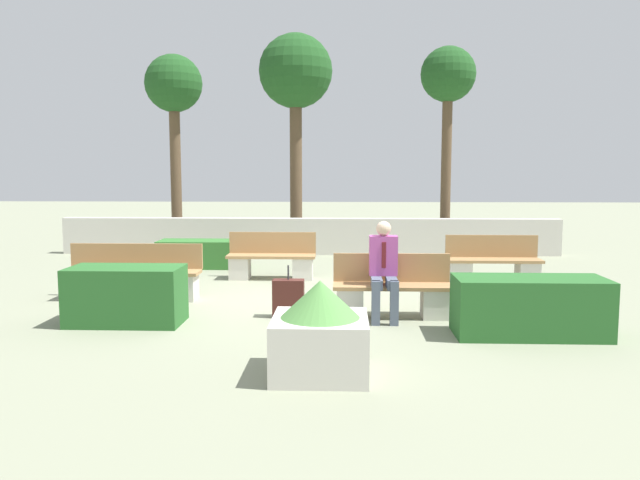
{
  "coord_description": "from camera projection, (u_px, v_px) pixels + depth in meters",
  "views": [
    {
      "loc": [
        0.82,
        -9.38,
        2.01
      ],
      "look_at": [
        0.45,
        0.5,
        0.9
      ],
      "focal_mm": 35.0,
      "sensor_mm": 36.0,
      "label": 1
    }
  ],
  "objects": [
    {
      "name": "bench_right_side",
      "position": [
        272.0,
        262.0,
        11.55
      ],
      "size": [
        1.63,
        0.49,
        0.85
      ],
      "rotation": [
        0.0,
        0.0,
        -0.13
      ],
      "color": "#A37A4C",
      "rests_on": "ground_plane"
    },
    {
      "name": "ground_plane",
      "position": [
        290.0,
        302.0,
        9.57
      ],
      "size": [
        60.0,
        60.0,
        0.0
      ],
      "primitive_type": "plane",
      "color": "gray"
    },
    {
      "name": "suitcase",
      "position": [
        288.0,
        298.0,
        8.54
      ],
      "size": [
        0.43,
        0.2,
        0.72
      ],
      "color": "#471E19",
      "rests_on": "ground_plane"
    },
    {
      "name": "planter_corner_left",
      "position": [
        320.0,
        332.0,
        6.12
      ],
      "size": [
        0.93,
        0.93,
        0.94
      ],
      "color": "beige",
      "rests_on": "ground_plane"
    },
    {
      "name": "hedge_block_mid_left",
      "position": [
        126.0,
        295.0,
        8.17
      ],
      "size": [
        1.47,
        0.72,
        0.75
      ],
      "color": "#286028",
      "rests_on": "ground_plane"
    },
    {
      "name": "person_seated_man",
      "position": [
        384.0,
        266.0,
        8.38
      ],
      "size": [
        0.38,
        0.63,
        1.32
      ],
      "color": "#515B70",
      "rests_on": "ground_plane"
    },
    {
      "name": "tree_center_right",
      "position": [
        448.0,
        83.0,
        15.45
      ],
      "size": [
        1.37,
        1.37,
        5.06
      ],
      "color": "brown",
      "rests_on": "ground_plane"
    },
    {
      "name": "bench_front",
      "position": [
        392.0,
        294.0,
        8.56
      ],
      "size": [
        1.62,
        0.48,
        0.85
      ],
      "color": "#A37A4C",
      "rests_on": "ground_plane"
    },
    {
      "name": "hedge_block_near_left",
      "position": [
        201.0,
        254.0,
        12.93
      ],
      "size": [
        1.74,
        0.73,
        0.56
      ],
      "color": "#33702D",
      "rests_on": "ground_plane"
    },
    {
      "name": "bench_back",
      "position": [
        133.0,
        278.0,
        9.74
      ],
      "size": [
        2.11,
        0.48,
        0.85
      ],
      "rotation": [
        0.0,
        0.0,
        0.04
      ],
      "color": "#A37A4C",
      "rests_on": "ground_plane"
    },
    {
      "name": "tree_center_left",
      "position": [
        296.0,
        77.0,
        15.98
      ],
      "size": [
        1.89,
        1.89,
        5.48
      ],
      "color": "brown",
      "rests_on": "ground_plane"
    },
    {
      "name": "bench_left_side",
      "position": [
        493.0,
        266.0,
        11.02
      ],
      "size": [
        1.64,
        0.48,
        0.85
      ],
      "rotation": [
        0.0,
        0.0,
        0.0
      ],
      "color": "#A37A4C",
      "rests_on": "ground_plane"
    },
    {
      "name": "tree_leftmost",
      "position": [
        174.0,
        91.0,
        16.06
      ],
      "size": [
        1.47,
        1.47,
        4.97
      ],
      "color": "brown",
      "rests_on": "ground_plane"
    },
    {
      "name": "hedge_block_near_right",
      "position": [
        530.0,
        307.0,
        7.56
      ],
      "size": [
        1.81,
        0.74,
        0.72
      ],
      "color": "#286028",
      "rests_on": "ground_plane"
    },
    {
      "name": "perimeter_wall",
      "position": [
        309.0,
        236.0,
        14.89
      ],
      "size": [
        11.85,
        0.3,
        0.87
      ],
      "color": "beige",
      "rests_on": "ground_plane"
    }
  ]
}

